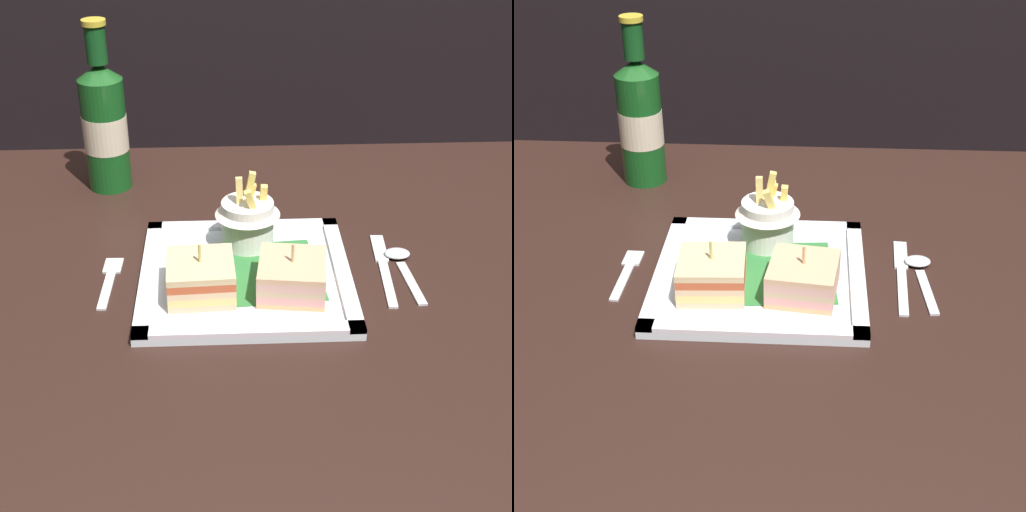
# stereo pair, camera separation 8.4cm
# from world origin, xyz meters

# --- Properties ---
(dining_table) EXTENTS (1.37, 0.92, 0.77)m
(dining_table) POSITION_xyz_m (0.00, 0.00, 0.67)
(dining_table) COLOR black
(dining_table) RESTS_ON ground_plane
(square_plate) EXTENTS (0.27, 0.27, 0.02)m
(square_plate) POSITION_xyz_m (-0.03, 0.01, 0.78)
(square_plate) COLOR white
(square_plate) RESTS_ON dining_table
(sandwich_half_left) EXTENTS (0.09, 0.09, 0.07)m
(sandwich_half_left) POSITION_xyz_m (-0.08, -0.03, 0.81)
(sandwich_half_left) COLOR #D5B28A
(sandwich_half_left) RESTS_ON square_plate
(sandwich_half_right) EXTENTS (0.09, 0.10, 0.07)m
(sandwich_half_right) POSITION_xyz_m (0.03, -0.03, 0.81)
(sandwich_half_right) COLOR tan
(sandwich_half_right) RESTS_ON square_plate
(fries_cup) EXTENTS (0.09, 0.09, 0.11)m
(fries_cup) POSITION_xyz_m (-0.02, 0.09, 0.83)
(fries_cup) COLOR white
(fries_cup) RESTS_ON square_plate
(beer_bottle) EXTENTS (0.07, 0.07, 0.27)m
(beer_bottle) POSITION_xyz_m (-0.24, 0.30, 0.88)
(beer_bottle) COLOR #134D1A
(beer_bottle) RESTS_ON dining_table
(fork) EXTENTS (0.02, 0.12, 0.00)m
(fork) POSITION_xyz_m (-0.21, 0.02, 0.78)
(fork) COLOR silver
(fork) RESTS_ON dining_table
(knife) EXTENTS (0.03, 0.18, 0.00)m
(knife) POSITION_xyz_m (0.16, 0.04, 0.78)
(knife) COLOR silver
(knife) RESTS_ON dining_table
(spoon) EXTENTS (0.03, 0.13, 0.01)m
(spoon) POSITION_xyz_m (0.19, 0.04, 0.78)
(spoon) COLOR silver
(spoon) RESTS_ON dining_table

